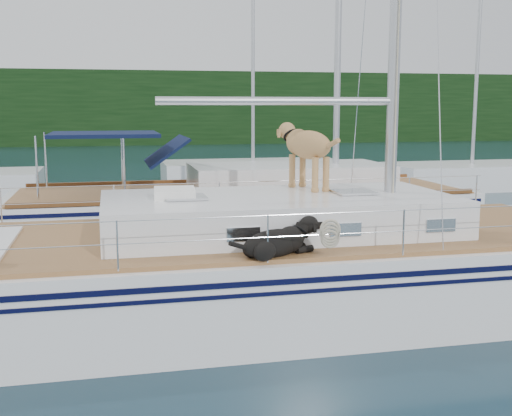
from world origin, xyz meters
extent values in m
plane|color=black|center=(0.00, 0.00, 0.00)|extent=(120.00, 120.00, 0.00)
cube|color=black|center=(0.00, 45.00, 3.00)|extent=(90.00, 3.00, 6.00)
cube|color=#595147|center=(0.00, 46.20, 0.60)|extent=(92.00, 1.00, 1.20)
cube|color=white|center=(0.00, 0.00, 0.50)|extent=(12.00, 3.80, 1.40)
cube|color=#9C693E|center=(0.00, 0.00, 1.23)|extent=(11.52, 3.50, 0.06)
cube|color=white|center=(0.80, 0.00, 1.54)|extent=(5.20, 2.50, 0.55)
cylinder|color=silver|center=(0.80, 0.00, 3.21)|extent=(3.60, 0.12, 0.12)
cylinder|color=silver|center=(0.00, -1.75, 1.82)|extent=(10.56, 0.01, 0.01)
cylinder|color=silver|center=(0.00, 1.75, 1.82)|extent=(10.56, 0.01, 0.01)
cube|color=blue|center=(-0.95, 1.11, 1.29)|extent=(0.76, 0.56, 0.06)
cube|color=white|center=(-0.75, 0.04, 1.88)|extent=(0.61, 0.52, 0.15)
torus|color=beige|center=(0.99, -1.80, 1.62)|extent=(0.34, 0.15, 0.33)
cube|color=white|center=(1.45, 5.91, 0.45)|extent=(11.00, 3.50, 1.30)
cube|color=#9C693E|center=(1.45, 5.91, 1.10)|extent=(10.56, 3.29, 0.06)
cube|color=white|center=(2.65, 5.91, 1.45)|extent=(4.80, 2.30, 0.55)
cube|color=#0E173A|center=(-1.75, 5.91, 2.50)|extent=(2.40, 2.30, 0.08)
cube|color=white|center=(4.00, 16.00, 0.40)|extent=(7.20, 3.00, 1.10)
cylinder|color=silver|center=(4.00, 16.00, 6.00)|extent=(0.14, 0.14, 11.00)
cube|color=white|center=(12.00, 13.00, 0.40)|extent=(6.40, 3.00, 1.10)
cylinder|color=silver|center=(12.00, 13.00, 6.00)|extent=(0.14, 0.14, 11.00)
camera|label=1|loc=(-1.66, -9.20, 3.13)|focal=45.00mm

